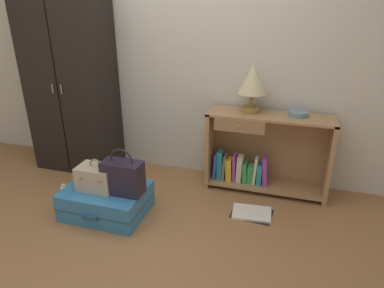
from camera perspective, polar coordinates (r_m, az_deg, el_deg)
name	(u,v)px	position (r m, az deg, el deg)	size (l,w,h in m)	color
ground_plane	(121,252)	(2.76, -11.63, -17.09)	(9.00, 9.00, 0.00)	olive
back_wall	(182,48)	(3.52, -1.60, 15.65)	(6.40, 0.10, 2.60)	beige
wardrobe	(71,84)	(3.84, -19.32, 9.41)	(0.86, 0.47, 1.86)	black
bookshelf	(261,154)	(3.39, 11.34, -1.61)	(1.15, 0.35, 0.77)	#A37A51
table_lamp	(253,81)	(3.19, 10.00, 10.17)	(0.26, 0.26, 0.44)	olive
bowl	(298,113)	(3.25, 17.13, 4.84)	(0.18, 0.18, 0.04)	slate
suitcase_large	(107,200)	(3.14, -13.91, -9.01)	(0.70, 0.54, 0.24)	teal
train_case	(97,177)	(3.05, -15.45, -5.35)	(0.31, 0.22, 0.28)	#B7A88E
handbag	(123,177)	(2.91, -11.35, -5.37)	(0.33, 0.17, 0.40)	#231E2D
bottle	(65,195)	(3.39, -20.23, -7.90)	(0.06, 0.06, 0.20)	white
open_book_on_floor	(252,213)	(3.14, 9.84, -11.17)	(0.37, 0.28, 0.02)	white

